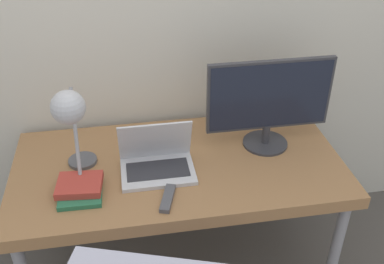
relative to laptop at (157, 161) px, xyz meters
name	(u,v)px	position (x,y,z in m)	size (l,w,h in m)	color
wall_back	(163,3)	(0.10, 0.47, 0.54)	(8.00, 0.05, 2.60)	beige
desk	(179,173)	(0.10, 0.04, -0.11)	(1.47, 0.74, 0.71)	#996B42
laptop	(157,161)	(0.00, 0.00, 0.00)	(0.32, 0.23, 0.23)	silver
monitor	(269,101)	(0.53, 0.12, 0.19)	(0.57, 0.21, 0.43)	#333338
desk_lamp	(70,115)	(-0.32, -0.04, 0.29)	(0.13, 0.30, 0.45)	#4C4C51
book_stack	(80,188)	(-0.33, -0.10, -0.02)	(0.19, 0.20, 0.05)	#286B47
tv_remote	(168,198)	(0.02, -0.21, -0.04)	(0.09, 0.16, 0.02)	#4C4C51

